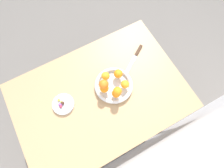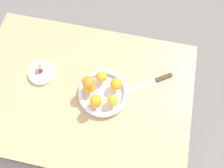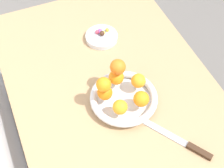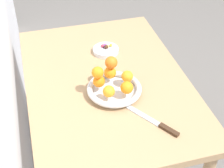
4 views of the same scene
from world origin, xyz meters
name	(u,v)px [view 4 (image 4 of 4)]	position (x,y,z in m)	size (l,w,h in m)	color
dining_table	(107,93)	(0.00, 0.00, 0.65)	(1.10, 0.76, 0.74)	tan
fruit_bowl	(114,90)	(-0.11, -0.01, 0.76)	(0.25, 0.25, 0.04)	silver
candy_dish	(106,50)	(0.23, -0.05, 0.75)	(0.14, 0.14, 0.02)	silver
orange_0	(110,73)	(-0.04, -0.01, 0.81)	(0.06, 0.06, 0.06)	orange
orange_1	(99,81)	(-0.09, 0.06, 0.81)	(0.05, 0.05, 0.05)	orange
orange_2	(109,91)	(-0.17, 0.03, 0.81)	(0.05, 0.05, 0.05)	orange
orange_3	(127,88)	(-0.16, -0.05, 0.81)	(0.06, 0.06, 0.06)	orange
orange_4	(127,76)	(-0.09, -0.08, 0.81)	(0.05, 0.05, 0.05)	orange
orange_5	(98,72)	(-0.09, 0.06, 0.86)	(0.05, 0.05, 0.05)	orange
orange_6	(111,63)	(-0.04, -0.01, 0.86)	(0.06, 0.06, 0.06)	orange
candy_ball_0	(107,47)	(0.23, -0.06, 0.77)	(0.02, 0.02, 0.02)	gold
candy_ball_1	(111,45)	(0.24, -0.09, 0.77)	(0.02, 0.02, 0.02)	gold
candy_ball_2	(105,46)	(0.24, -0.05, 0.77)	(0.02, 0.02, 0.02)	#8C4C99
candy_ball_3	(105,45)	(0.25, -0.06, 0.77)	(0.02, 0.02, 0.02)	#8C4C99
candy_ball_4	(106,47)	(0.23, -0.06, 0.77)	(0.02, 0.02, 0.02)	#472819
candy_ball_5	(107,46)	(0.23, -0.06, 0.77)	(0.02, 0.02, 0.02)	#4C9947
candy_ball_6	(102,46)	(0.25, -0.04, 0.77)	(0.02, 0.02, 0.02)	#C6384C
knife	(156,123)	(-0.34, -0.13, 0.75)	(0.23, 0.16, 0.01)	#3F2819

